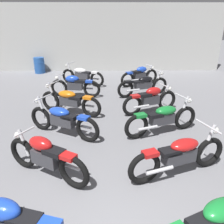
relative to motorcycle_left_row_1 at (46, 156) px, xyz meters
The scene contains 13 objects.
back_wall 9.79m from the motorcycle_left_row_1, 82.26° to the left, with size 12.59×0.24×3.60m, color #B2B2AD.
motorcycle_left_row_1 is the anchor object (origin of this frame).
motorcycle_left_row_2 1.70m from the motorcycle_left_row_1, 89.49° to the left, with size 1.97×1.15×0.97m.
motorcycle_left_row_3 3.15m from the motorcycle_left_row_1, 90.23° to the left, with size 2.03×1.04×0.97m.
motorcycle_left_row_4 4.86m from the motorcycle_left_row_1, 90.80° to the left, with size 1.97×0.51×0.88m.
motorcycle_left_row_5 6.56m from the motorcycle_left_row_1, 89.66° to the left, with size 2.01×1.09×0.97m.
motorcycle_right_row_0 3.02m from the motorcycle_left_row_1, 31.70° to the right, with size 2.03×1.06×0.97m.
motorcycle_right_row_1 2.58m from the motorcycle_left_row_1, ahead, with size 2.08×0.95×0.97m.
motorcycle_right_row_2 3.16m from the motorcycle_left_row_1, 33.47° to the left, with size 2.07×0.98×0.97m.
motorcycle_right_row_3 4.11m from the motorcycle_left_row_1, 51.21° to the left, with size 1.87×0.84×0.88m.
motorcycle_right_row_4 5.59m from the motorcycle_left_row_1, 62.29° to the left, with size 2.08×0.95×0.97m.
motorcycle_right_row_5 6.95m from the motorcycle_left_row_1, 67.56° to the left, with size 1.79×1.02×0.88m.
oil_drum 9.36m from the motorcycle_left_row_1, 105.85° to the left, with size 0.59×0.59×0.85m.
Camera 1 is at (-0.12, -1.35, 2.92)m, focal length 36.81 mm.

